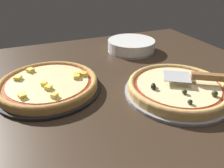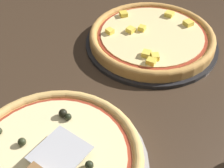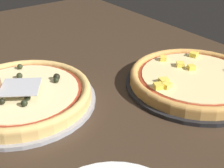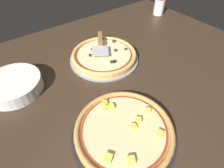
{
  "view_description": "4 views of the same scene",
  "coord_description": "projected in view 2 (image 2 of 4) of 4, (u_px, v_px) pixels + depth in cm",
  "views": [
    {
      "loc": [
        -46.08,
        33.83,
        38.54
      ],
      "look_at": [
        13.52,
        9.02,
        3.0
      ],
      "focal_mm": 35.0,
      "sensor_mm": 36.0,
      "label": 1
    },
    {
      "loc": [
        16.5,
        -41.54,
        50.64
      ],
      "look_at": [
        13.52,
        9.02,
        3.0
      ],
      "focal_mm": 50.0,
      "sensor_mm": 36.0,
      "label": 2
    },
    {
      "loc": [
        67.74,
        -31.08,
        41.07
      ],
      "look_at": [
        13.52,
        9.02,
        3.0
      ],
      "focal_mm": 50.0,
      "sensor_mm": 36.0,
      "label": 3
    },
    {
      "loc": [
        44.81,
        51.07,
        55.05
      ],
      "look_at": [
        13.52,
        9.02,
        3.0
      ],
      "focal_mm": 28.0,
      "sensor_mm": 36.0,
      "label": 4
    }
  ],
  "objects": [
    {
      "name": "ground_plane",
      "position": [
        47.0,
        126.0,
        0.67
      ],
      "size": [
        150.99,
        119.77,
        3.6
      ],
      "primitive_type": "cube",
      "color": "#38281C"
    },
    {
      "name": "pizza_pan_front",
      "position": [
        54.0,
        165.0,
        0.57
      ],
      "size": [
        35.16,
        35.16,
        1.0
      ],
      "primitive_type": "cylinder",
      "color": "#939399",
      "rests_on": "ground_plane"
    },
    {
      "name": "pizza_front",
      "position": [
        52.0,
        158.0,
        0.56
      ],
      "size": [
        33.05,
        33.05,
        4.42
      ],
      "color": "#DBAD60",
      "rests_on": "pizza_pan_front"
    },
    {
      "name": "pizza_pan_back",
      "position": [
        151.0,
        43.0,
        0.85
      ],
      "size": [
        35.8,
        35.8,
        1.0
      ],
      "primitive_type": "cylinder",
      "color": "black",
      "rests_on": "ground_plane"
    },
    {
      "name": "pizza_back",
      "position": [
        152.0,
        36.0,
        0.84
      ],
      "size": [
        33.65,
        33.65,
        3.69
      ],
      "color": "#C68E47",
      "rests_on": "pizza_pan_back"
    }
  ]
}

